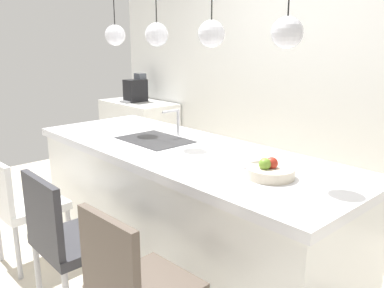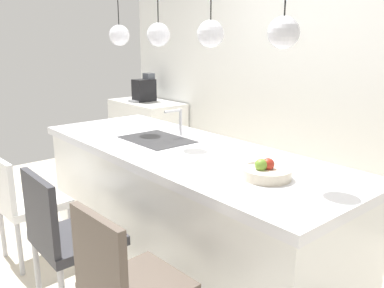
# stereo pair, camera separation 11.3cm
# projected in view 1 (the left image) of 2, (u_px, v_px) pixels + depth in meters

# --- Properties ---
(floor) EXTENTS (6.60, 6.60, 0.00)m
(floor) POSITION_uv_depth(u_px,v_px,m) (183.00, 257.00, 3.14)
(floor) COLOR beige
(floor) RESTS_ON ground
(back_wall) EXTENTS (6.00, 0.10, 2.60)m
(back_wall) POSITION_uv_depth(u_px,v_px,m) (311.00, 77.00, 3.88)
(back_wall) COLOR white
(back_wall) RESTS_ON ground
(kitchen_island) EXTENTS (2.70, 0.97, 0.89)m
(kitchen_island) POSITION_uv_depth(u_px,v_px,m) (183.00, 204.00, 3.02)
(kitchen_island) COLOR white
(kitchen_island) RESTS_ON ground
(sink_basin) EXTENTS (0.56, 0.40, 0.02)m
(sink_basin) POSITION_uv_depth(u_px,v_px,m) (155.00, 140.00, 3.15)
(sink_basin) COLOR #2D2D30
(sink_basin) RESTS_ON kitchen_island
(faucet) EXTENTS (0.02, 0.17, 0.22)m
(faucet) POSITION_uv_depth(u_px,v_px,m) (176.00, 119.00, 3.25)
(faucet) COLOR silver
(faucet) RESTS_ON kitchen_island
(fruit_bowl) EXTENTS (0.28, 0.28, 0.12)m
(fruit_bowl) POSITION_uv_depth(u_px,v_px,m) (270.00, 171.00, 2.28)
(fruit_bowl) COLOR beige
(fruit_bowl) RESTS_ON kitchen_island
(side_counter) EXTENTS (1.10, 0.60, 0.83)m
(side_counter) POSITION_uv_depth(u_px,v_px,m) (139.00, 131.00, 5.58)
(side_counter) COLOR white
(side_counter) RESTS_ON ground
(coffee_machine) EXTENTS (0.20, 0.35, 0.38)m
(coffee_machine) POSITION_uv_depth(u_px,v_px,m) (136.00, 90.00, 5.47)
(coffee_machine) COLOR black
(coffee_machine) RESTS_ON side_counter
(chair_near) EXTENTS (0.44, 0.48, 0.83)m
(chair_near) POSITION_uv_depth(u_px,v_px,m) (22.00, 204.00, 2.95)
(chair_near) COLOR white
(chair_near) RESTS_ON ground
(chair_middle) EXTENTS (0.47, 0.46, 0.91)m
(chair_middle) POSITION_uv_depth(u_px,v_px,m) (69.00, 236.00, 2.38)
(chair_middle) COLOR #333338
(chair_middle) RESTS_ON ground
(chair_far) EXTENTS (0.45, 0.47, 0.92)m
(chair_far) POSITION_uv_depth(u_px,v_px,m) (135.00, 286.00, 1.89)
(chair_far) COLOR brown
(chair_far) RESTS_ON ground
(pendant_light_left) EXTENTS (0.17, 0.17, 0.77)m
(pendant_light_left) POSITION_uv_depth(u_px,v_px,m) (115.00, 35.00, 3.31)
(pendant_light_left) COLOR silver
(pendant_light_center_left) EXTENTS (0.17, 0.17, 0.77)m
(pendant_light_center_left) POSITION_uv_depth(u_px,v_px,m) (157.00, 34.00, 2.91)
(pendant_light_center_left) COLOR silver
(pendant_light_center_right) EXTENTS (0.17, 0.17, 0.77)m
(pendant_light_center_right) POSITION_uv_depth(u_px,v_px,m) (211.00, 33.00, 2.51)
(pendant_light_center_right) COLOR silver
(pendant_light_right) EXTENTS (0.17, 0.17, 0.77)m
(pendant_light_right) POSITION_uv_depth(u_px,v_px,m) (287.00, 32.00, 2.11)
(pendant_light_right) COLOR silver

